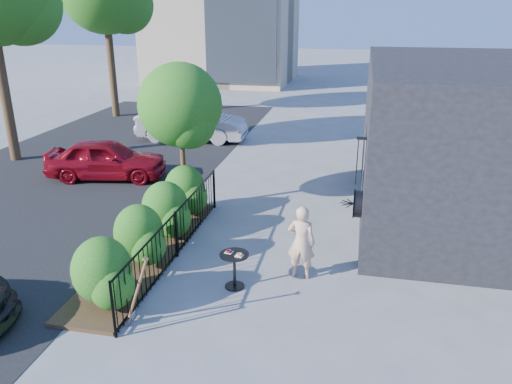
% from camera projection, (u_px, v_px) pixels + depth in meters
% --- Properties ---
extents(ground, '(120.00, 120.00, 0.00)m').
position_uv_depth(ground, '(242.00, 263.00, 10.98)').
color(ground, gray).
rests_on(ground, ground).
extents(shop_building, '(6.22, 9.00, 4.00)m').
position_uv_depth(shop_building, '(480.00, 138.00, 13.35)').
color(shop_building, black).
rests_on(shop_building, ground).
extents(fence, '(0.05, 6.05, 1.10)m').
position_uv_depth(fence, '(176.00, 234.00, 11.07)').
color(fence, black).
rests_on(fence, ground).
extents(planting_bed, '(1.30, 6.00, 0.08)m').
position_uv_depth(planting_bed, '(148.00, 252.00, 11.39)').
color(planting_bed, '#382616').
rests_on(planting_bed, ground).
extents(shrubs, '(1.10, 5.60, 1.24)m').
position_uv_depth(shrubs, '(152.00, 224.00, 11.23)').
color(shrubs, '#1B5914').
rests_on(shrubs, ground).
extents(patio_tree, '(2.20, 2.20, 3.94)m').
position_uv_depth(patio_tree, '(182.00, 111.00, 12.97)').
color(patio_tree, '#3F2B19').
rests_on(patio_tree, ground).
extents(street, '(9.00, 30.00, 0.01)m').
position_uv_depth(street, '(40.00, 193.00, 15.08)').
color(street, black).
rests_on(street, ground).
extents(cafe_table, '(0.59, 0.59, 0.79)m').
position_uv_depth(cafe_table, '(234.00, 264.00, 9.88)').
color(cafe_table, black).
rests_on(cafe_table, ground).
extents(woman, '(0.60, 0.42, 1.58)m').
position_uv_depth(woman, '(301.00, 242.00, 10.16)').
color(woman, '#D9AD8C').
rests_on(woman, ground).
extents(shovel, '(0.48, 0.18, 1.40)m').
position_uv_depth(shovel, '(136.00, 295.00, 8.62)').
color(shovel, brown).
rests_on(shovel, ground).
extents(car_red, '(4.02, 2.17, 1.30)m').
position_uv_depth(car_red, '(106.00, 159.00, 16.21)').
color(car_red, maroon).
rests_on(car_red, ground).
extents(car_silver, '(4.61, 1.81, 1.50)m').
position_uv_depth(car_silver, '(192.00, 123.00, 20.84)').
color(car_silver, '#AFAFB4').
rests_on(car_silver, ground).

